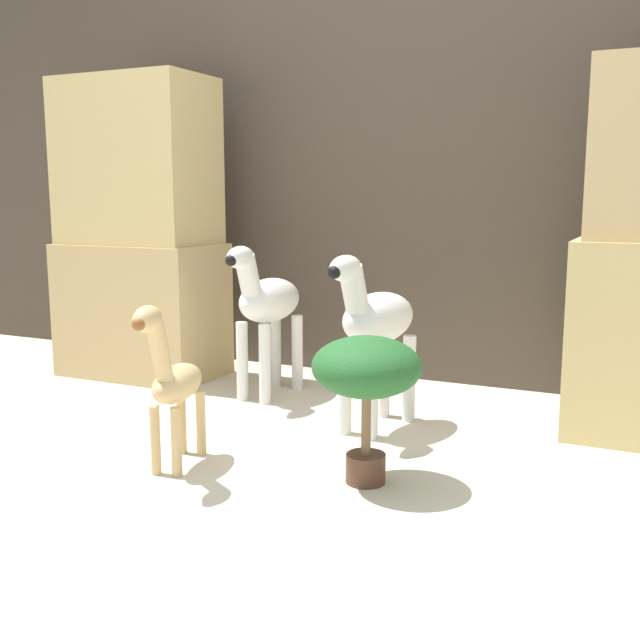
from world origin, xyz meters
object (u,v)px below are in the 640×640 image
object	(u,v)px
zebra_left	(267,306)
giraffe_figurine	(172,379)
zebra_right	(375,325)
potted_palm_front	(367,374)

from	to	relation	value
zebra_left	giraffe_figurine	bearing A→B (deg)	-80.07
zebra_right	zebra_left	distance (m)	0.67
giraffe_figurine	zebra_left	bearing A→B (deg)	99.93
potted_palm_front	zebra_left	bearing A→B (deg)	135.22
giraffe_figurine	potted_palm_front	bearing A→B (deg)	13.81
zebra_left	potted_palm_front	bearing A→B (deg)	-44.78
giraffe_figurine	potted_palm_front	distance (m)	0.65
zebra_left	potted_palm_front	world-z (taller)	zebra_left
zebra_right	zebra_left	size ratio (longest dim) A/B	1.00
zebra_right	potted_palm_front	bearing A→B (deg)	-71.69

